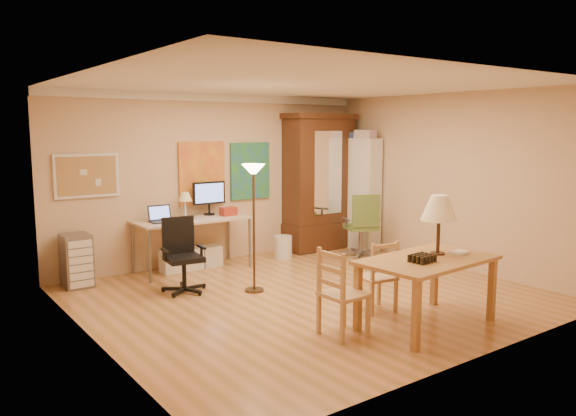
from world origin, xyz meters
TOP-DOWN VIEW (x-y plane):
  - floor at (0.00, 0.00)m, footprint 5.50×5.50m
  - crown_molding at (0.00, 2.46)m, footprint 5.50×0.08m
  - corkboard at (-2.05, 2.47)m, footprint 0.90×0.04m
  - art_panel_left at (-0.25, 2.47)m, footprint 0.80×0.04m
  - art_panel_right at (0.65, 2.47)m, footprint 0.75×0.04m
  - dining_table at (0.45, -1.59)m, footprint 1.57×1.01m
  - ladder_chair_back at (0.27, -0.95)m, footprint 0.45×0.43m
  - ladder_chair_left at (-0.62, -1.31)m, footprint 0.42×0.43m
  - torchiere_lamp at (-0.47, 0.61)m, footprint 0.31×0.31m
  - computer_desk at (-0.59, 2.16)m, footprint 1.76×0.77m
  - office_chair_black at (-1.24, 1.14)m, footprint 0.61×0.61m
  - office_chair_green at (2.13, 1.29)m, footprint 0.66×0.66m
  - drawer_cart at (-2.32, 2.21)m, footprint 0.36×0.44m
  - armoire at (1.93, 2.24)m, footprint 1.31×0.62m
  - bookshelf at (2.55, 1.80)m, footprint 0.30×0.79m
  - wastebin at (0.96, 1.95)m, footprint 0.30×0.30m

SIDE VIEW (x-z plane):
  - floor at x=0.00m, z-range 0.00..0.00m
  - wastebin at x=0.96m, z-range 0.00..0.38m
  - office_chair_black at x=-1.24m, z-range -0.23..0.76m
  - office_chair_green at x=2.13m, z-range -0.25..0.83m
  - drawer_cart at x=-2.32m, z-range 0.00..0.73m
  - ladder_chair_back at x=0.27m, z-range -0.03..0.83m
  - ladder_chair_left at x=-0.62m, z-range -0.03..0.90m
  - computer_desk at x=-0.59m, z-range -0.18..1.15m
  - dining_table at x=0.45m, z-range 0.19..1.61m
  - bookshelf at x=2.55m, z-range 0.00..1.98m
  - armoire at x=1.93m, z-range -0.16..2.26m
  - torchiere_lamp at x=-0.47m, z-range 0.51..2.21m
  - art_panel_left at x=-0.25m, z-range 0.95..1.95m
  - art_panel_right at x=0.65m, z-range 0.98..1.92m
  - corkboard at x=-2.05m, z-range 1.19..1.81m
  - crown_molding at x=0.00m, z-range 2.58..2.70m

